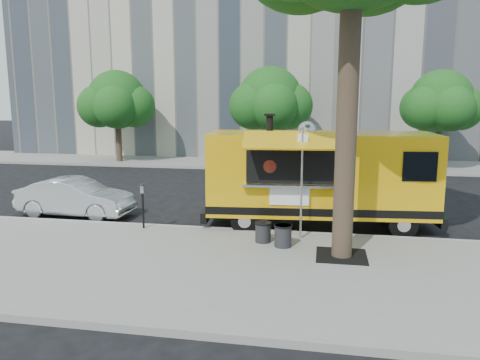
{
  "coord_description": "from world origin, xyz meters",
  "views": [
    {
      "loc": [
        2.13,
        -13.8,
        3.89
      ],
      "look_at": [
        -0.39,
        0.0,
        1.42
      ],
      "focal_mm": 35.0,
      "sensor_mm": 36.0,
      "label": 1
    }
  ],
  "objects_px": {
    "food_truck": "(319,176)",
    "far_tree_a": "(117,100)",
    "far_tree_c": "(441,101)",
    "parking_meter": "(143,200)",
    "sign_post": "(302,176)",
    "trash_bin_right": "(283,235)",
    "sedan": "(75,197)",
    "far_tree_b": "(270,99)",
    "trash_bin_left": "(263,231)"
  },
  "relations": [
    {
      "from": "far_tree_c",
      "to": "sedan",
      "type": "xyz_separation_m",
      "value": [
        -13.97,
        -12.26,
        -3.08
      ]
    },
    {
      "from": "far_tree_c",
      "to": "trash_bin_right",
      "type": "xyz_separation_m",
      "value": [
        -6.85,
        -14.72,
        -3.26
      ]
    },
    {
      "from": "trash_bin_left",
      "to": "trash_bin_right",
      "type": "distance_m",
      "value": 0.62
    },
    {
      "from": "far_tree_a",
      "to": "sedan",
      "type": "relative_size",
      "value": 1.39
    },
    {
      "from": "far_tree_b",
      "to": "far_tree_c",
      "type": "bearing_deg",
      "value": -1.91
    },
    {
      "from": "trash_bin_right",
      "to": "far_tree_b",
      "type": "bearing_deg",
      "value": 98.13
    },
    {
      "from": "sign_post",
      "to": "trash_bin_left",
      "type": "distance_m",
      "value": 1.77
    },
    {
      "from": "far_tree_a",
      "to": "sedan",
      "type": "distance_m",
      "value": 13.19
    },
    {
      "from": "far_tree_c",
      "to": "sign_post",
      "type": "bearing_deg",
      "value": -114.81
    },
    {
      "from": "far_tree_c",
      "to": "parking_meter",
      "type": "bearing_deg",
      "value": -128.66
    },
    {
      "from": "trash_bin_left",
      "to": "sign_post",
      "type": "bearing_deg",
      "value": 27.1
    },
    {
      "from": "food_truck",
      "to": "trash_bin_right",
      "type": "bearing_deg",
      "value": -113.31
    },
    {
      "from": "food_truck",
      "to": "trash_bin_left",
      "type": "height_order",
      "value": "food_truck"
    },
    {
      "from": "food_truck",
      "to": "trash_bin_left",
      "type": "bearing_deg",
      "value": -126.94
    },
    {
      "from": "sign_post",
      "to": "parking_meter",
      "type": "distance_m",
      "value": 4.64
    },
    {
      "from": "far_tree_b",
      "to": "trash_bin_right",
      "type": "height_order",
      "value": "far_tree_b"
    },
    {
      "from": "sign_post",
      "to": "parking_meter",
      "type": "relative_size",
      "value": 2.25
    },
    {
      "from": "sedan",
      "to": "far_tree_a",
      "type": "bearing_deg",
      "value": 21.03
    },
    {
      "from": "far_tree_a",
      "to": "trash_bin_right",
      "type": "bearing_deg",
      "value": -52.68
    },
    {
      "from": "far_tree_c",
      "to": "parking_meter",
      "type": "relative_size",
      "value": 3.9
    },
    {
      "from": "parking_meter",
      "to": "food_truck",
      "type": "height_order",
      "value": "food_truck"
    },
    {
      "from": "sign_post",
      "to": "sedan",
      "type": "distance_m",
      "value": 7.81
    },
    {
      "from": "far_tree_a",
      "to": "sign_post",
      "type": "xyz_separation_m",
      "value": [
        11.55,
        -13.85,
        -1.93
      ]
    },
    {
      "from": "sign_post",
      "to": "sedan",
      "type": "relative_size",
      "value": 0.78
    },
    {
      "from": "trash_bin_left",
      "to": "far_tree_b",
      "type": "bearing_deg",
      "value": 96.19
    },
    {
      "from": "trash_bin_right",
      "to": "far_tree_a",
      "type": "bearing_deg",
      "value": 127.32
    },
    {
      "from": "sign_post",
      "to": "trash_bin_right",
      "type": "height_order",
      "value": "sign_post"
    },
    {
      "from": "sign_post",
      "to": "trash_bin_right",
      "type": "bearing_deg",
      "value": -117.49
    },
    {
      "from": "food_truck",
      "to": "sedan",
      "type": "relative_size",
      "value": 1.83
    },
    {
      "from": "trash_bin_right",
      "to": "food_truck",
      "type": "bearing_deg",
      "value": 71.72
    },
    {
      "from": "trash_bin_right",
      "to": "parking_meter",
      "type": "bearing_deg",
      "value": 166.79
    },
    {
      "from": "parking_meter",
      "to": "food_truck",
      "type": "distance_m",
      "value": 5.23
    },
    {
      "from": "far_tree_b",
      "to": "sign_post",
      "type": "height_order",
      "value": "far_tree_b"
    },
    {
      "from": "parking_meter",
      "to": "food_truck",
      "type": "bearing_deg",
      "value": 16.97
    },
    {
      "from": "sedan",
      "to": "trash_bin_right",
      "type": "relative_size",
      "value": 6.79
    },
    {
      "from": "food_truck",
      "to": "far_tree_b",
      "type": "bearing_deg",
      "value": 98.31
    },
    {
      "from": "food_truck",
      "to": "sedan",
      "type": "distance_m",
      "value": 8.0
    },
    {
      "from": "food_truck",
      "to": "far_tree_a",
      "type": "bearing_deg",
      "value": 129.59
    },
    {
      "from": "far_tree_a",
      "to": "trash_bin_left",
      "type": "xyz_separation_m",
      "value": [
        10.6,
        -14.34,
        -3.34
      ]
    },
    {
      "from": "far_tree_a",
      "to": "food_truck",
      "type": "height_order",
      "value": "far_tree_a"
    },
    {
      "from": "far_tree_a",
      "to": "trash_bin_left",
      "type": "height_order",
      "value": "far_tree_a"
    },
    {
      "from": "far_tree_b",
      "to": "trash_bin_left",
      "type": "distance_m",
      "value": 15.21
    },
    {
      "from": "trash_bin_left",
      "to": "food_truck",
      "type": "bearing_deg",
      "value": 58.09
    },
    {
      "from": "food_truck",
      "to": "trash_bin_right",
      "type": "relative_size",
      "value": 12.46
    },
    {
      "from": "sign_post",
      "to": "trash_bin_left",
      "type": "height_order",
      "value": "sign_post"
    },
    {
      "from": "far_tree_b",
      "to": "sign_post",
      "type": "distance_m",
      "value": 14.61
    },
    {
      "from": "far_tree_b",
      "to": "trash_bin_right",
      "type": "relative_size",
      "value": 9.71
    },
    {
      "from": "far_tree_a",
      "to": "trash_bin_left",
      "type": "relative_size",
      "value": 10.04
    },
    {
      "from": "far_tree_a",
      "to": "food_truck",
      "type": "bearing_deg",
      "value": -45.39
    },
    {
      "from": "far_tree_a",
      "to": "far_tree_b",
      "type": "xyz_separation_m",
      "value": [
        9.0,
        0.4,
        0.06
      ]
    }
  ]
}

